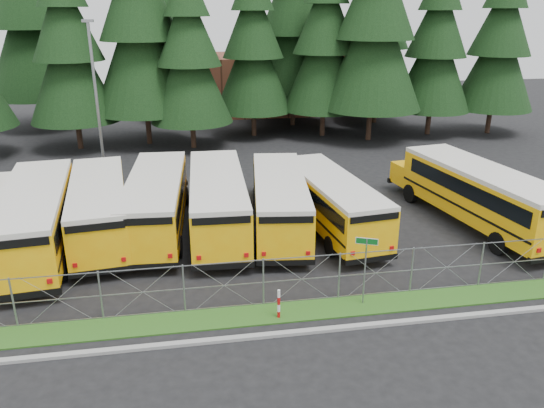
{
  "coord_description": "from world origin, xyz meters",
  "views": [
    {
      "loc": [
        -3.65,
        -18.71,
        10.88
      ],
      "look_at": [
        0.18,
        4.0,
        2.29
      ],
      "focal_mm": 35.0,
      "sensor_mm": 36.0,
      "label": 1
    }
  ],
  "objects_px": {
    "bus_east": "(475,196)",
    "striped_bollard": "(279,304)",
    "bus_6": "(328,202)",
    "street_sign": "(366,257)",
    "bus_3": "(157,203)",
    "bus_2": "(100,209)",
    "light_standard": "(96,94)",
    "bus_5": "(279,202)",
    "bus_1": "(37,219)",
    "bus_4": "(217,202)"
  },
  "relations": [
    {
      "from": "bus_east",
      "to": "striped_bollard",
      "type": "height_order",
      "value": "bus_east"
    },
    {
      "from": "bus_6",
      "to": "striped_bollard",
      "type": "relative_size",
      "value": 9.07
    },
    {
      "from": "street_sign",
      "to": "striped_bollard",
      "type": "xyz_separation_m",
      "value": [
        -3.41,
        -0.47,
        -1.43
      ]
    },
    {
      "from": "street_sign",
      "to": "bus_3",
      "type": "bearing_deg",
      "value": 132.63
    },
    {
      "from": "bus_2",
      "to": "bus_3",
      "type": "height_order",
      "value": "bus_3"
    },
    {
      "from": "striped_bollard",
      "to": "light_standard",
      "type": "height_order",
      "value": "light_standard"
    },
    {
      "from": "bus_5",
      "to": "light_standard",
      "type": "height_order",
      "value": "light_standard"
    },
    {
      "from": "bus_1",
      "to": "light_standard",
      "type": "distance_m",
      "value": 12.87
    },
    {
      "from": "bus_5",
      "to": "bus_east",
      "type": "xyz_separation_m",
      "value": [
        10.23,
        -1.08,
        0.13
      ]
    },
    {
      "from": "bus_2",
      "to": "bus_east",
      "type": "relative_size",
      "value": 0.93
    },
    {
      "from": "street_sign",
      "to": "bus_2",
      "type": "bearing_deg",
      "value": 142.06
    },
    {
      "from": "bus_5",
      "to": "bus_4",
      "type": "bearing_deg",
      "value": -179.33
    },
    {
      "from": "bus_3",
      "to": "bus_east",
      "type": "xyz_separation_m",
      "value": [
        16.41,
        -1.86,
        0.08
      ]
    },
    {
      "from": "bus_6",
      "to": "bus_east",
      "type": "distance_m",
      "value": 7.75
    },
    {
      "from": "bus_3",
      "to": "bus_4",
      "type": "height_order",
      "value": "bus_4"
    },
    {
      "from": "light_standard",
      "to": "bus_3",
      "type": "bearing_deg",
      "value": -69.43
    },
    {
      "from": "bus_3",
      "to": "bus_east",
      "type": "distance_m",
      "value": 16.51
    },
    {
      "from": "bus_4",
      "to": "bus_east",
      "type": "bearing_deg",
      "value": -4.24
    },
    {
      "from": "light_standard",
      "to": "bus_2",
      "type": "bearing_deg",
      "value": -83.72
    },
    {
      "from": "bus_east",
      "to": "light_standard",
      "type": "xyz_separation_m",
      "value": [
        -20.41,
        12.54,
        3.92
      ]
    },
    {
      "from": "bus_5",
      "to": "bus_2",
      "type": "bearing_deg",
      "value": -176.12
    },
    {
      "from": "bus_5",
      "to": "bus_3",
      "type": "bearing_deg",
      "value": 179.85
    },
    {
      "from": "bus_3",
      "to": "bus_5",
      "type": "bearing_deg",
      "value": -3.92
    },
    {
      "from": "bus_3",
      "to": "bus_east",
      "type": "relative_size",
      "value": 0.95
    },
    {
      "from": "bus_1",
      "to": "striped_bollard",
      "type": "distance_m",
      "value": 12.72
    },
    {
      "from": "bus_2",
      "to": "bus_5",
      "type": "distance_m",
      "value": 8.99
    },
    {
      "from": "bus_2",
      "to": "bus_east",
      "type": "bearing_deg",
      "value": -11.59
    },
    {
      "from": "bus_1",
      "to": "bus_3",
      "type": "height_order",
      "value": "bus_1"
    },
    {
      "from": "bus_6",
      "to": "striped_bollard",
      "type": "xyz_separation_m",
      "value": [
        -4.05,
        -8.04,
        -0.83
      ]
    },
    {
      "from": "bus_4",
      "to": "bus_east",
      "type": "xyz_separation_m",
      "value": [
        13.37,
        -1.43,
        0.06
      ]
    },
    {
      "from": "bus_east",
      "to": "striped_bollard",
      "type": "relative_size",
      "value": 10.08
    },
    {
      "from": "bus_5",
      "to": "street_sign",
      "type": "xyz_separation_m",
      "value": [
        1.87,
        -7.96,
        0.58
      ]
    },
    {
      "from": "striped_bollard",
      "to": "light_standard",
      "type": "distance_m",
      "value": 22.23
    },
    {
      "from": "bus_1",
      "to": "bus_5",
      "type": "bearing_deg",
      "value": -2.67
    },
    {
      "from": "bus_1",
      "to": "bus_3",
      "type": "distance_m",
      "value": 5.64
    },
    {
      "from": "bus_4",
      "to": "striped_bollard",
      "type": "bearing_deg",
      "value": -77.82
    },
    {
      "from": "bus_4",
      "to": "bus_6",
      "type": "height_order",
      "value": "bus_4"
    },
    {
      "from": "bus_1",
      "to": "bus_3",
      "type": "relative_size",
      "value": 1.05
    },
    {
      "from": "bus_6",
      "to": "street_sign",
      "type": "distance_m",
      "value": 7.62
    },
    {
      "from": "bus_5",
      "to": "bus_1",
      "type": "bearing_deg",
      "value": -169.44
    },
    {
      "from": "bus_3",
      "to": "striped_bollard",
      "type": "bearing_deg",
      "value": -60.03
    },
    {
      "from": "bus_1",
      "to": "striped_bollard",
      "type": "relative_size",
      "value": 10.0
    },
    {
      "from": "bus_1",
      "to": "bus_east",
      "type": "bearing_deg",
      "value": -7.15
    },
    {
      "from": "bus_east",
      "to": "bus_2",
      "type": "bearing_deg",
      "value": 166.19
    },
    {
      "from": "street_sign",
      "to": "striped_bollard",
      "type": "height_order",
      "value": "street_sign"
    },
    {
      "from": "bus_4",
      "to": "bus_6",
      "type": "relative_size",
      "value": 1.07
    },
    {
      "from": "bus_1",
      "to": "bus_4",
      "type": "relative_size",
      "value": 1.03
    },
    {
      "from": "bus_3",
      "to": "street_sign",
      "type": "distance_m",
      "value": 11.89
    },
    {
      "from": "bus_6",
      "to": "bus_5",
      "type": "bearing_deg",
      "value": 163.95
    },
    {
      "from": "bus_2",
      "to": "striped_bollard",
      "type": "relative_size",
      "value": 9.33
    }
  ]
}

